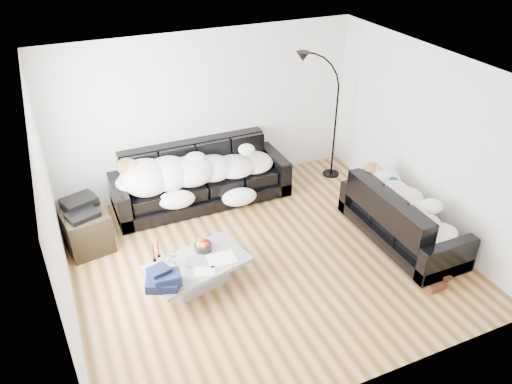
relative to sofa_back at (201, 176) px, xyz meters
name	(u,v)px	position (x,y,z in m)	size (l,w,h in m)	color
ground	(265,258)	(0.31, -1.77, -0.45)	(5.00, 5.00, 0.00)	brown
wall_back	(207,113)	(0.31, 0.48, 0.85)	(5.00, 0.02, 2.60)	silver
wall_left	(54,222)	(-2.19, -1.77, 0.85)	(0.02, 4.50, 2.60)	silver
wall_right	(426,141)	(2.81, -1.77, 0.85)	(0.02, 4.50, 2.60)	silver
ceiling	(267,74)	(0.31, -1.77, 2.15)	(5.00, 5.00, 0.00)	white
sofa_back	(201,176)	(0.00, 0.00, 0.00)	(2.78, 0.96, 0.91)	black
sofa_right	(403,215)	(2.29, -2.14, -0.05)	(2.00, 0.86, 0.81)	black
sleeper_back	(201,166)	(0.00, -0.05, 0.20)	(2.35, 0.81, 0.47)	white
sleeper_right	(406,202)	(2.29, -2.14, 0.18)	(1.71, 0.72, 0.42)	white
teal_cushion	(377,177)	(2.23, -1.53, 0.27)	(0.36, 0.30, 0.20)	#0A4939
coffee_table	(198,273)	(-0.69, -1.91, -0.27)	(1.24, 0.72, 0.36)	#939699
fruit_bowl	(203,245)	(-0.53, -1.69, -0.02)	(0.23, 0.23, 0.14)	white
wine_glass_a	(174,258)	(-0.96, -1.82, 0.00)	(0.08, 0.08, 0.19)	white
wine_glass_b	(169,262)	(-1.03, -1.89, 0.00)	(0.08, 0.08, 0.19)	white
wine_glass_c	(189,262)	(-0.81, -1.97, -0.01)	(0.07, 0.07, 0.17)	white
candle_left	(153,253)	(-1.17, -1.67, 0.03)	(0.05, 0.05, 0.25)	maroon
candle_right	(158,249)	(-1.10, -1.61, 0.03)	(0.04, 0.04, 0.24)	maroon
newspaper_a	(222,259)	(-0.39, -1.98, -0.09)	(0.36, 0.27, 0.01)	silver
newspaper_b	(205,271)	(-0.66, -2.12, -0.09)	(0.25, 0.18, 0.01)	silver
navy_jacket	(163,273)	(-1.17, -2.15, 0.09)	(0.40, 0.33, 0.20)	black
shoes	(438,283)	(2.11, -3.17, -0.41)	(0.40, 0.29, 0.09)	#472311
av_cabinet	(85,227)	(-1.87, -0.45, -0.17)	(0.58, 0.84, 0.58)	black
stereo	(80,206)	(-1.87, -0.45, 0.19)	(0.44, 0.34, 0.13)	black
floor_lamp	(335,122)	(2.38, -0.09, 0.54)	(0.73, 0.29, 2.00)	black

